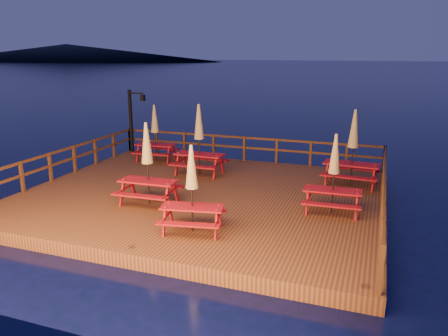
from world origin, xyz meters
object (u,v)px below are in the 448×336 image
(picnic_table_0, at_px, (353,147))
(picnic_table_2, at_px, (192,187))
(lamp_post, at_px, (134,116))
(picnic_table_1, at_px, (155,132))

(picnic_table_0, relative_size, picnic_table_2, 1.16)
(lamp_post, xyz_separation_m, picnic_table_2, (6.43, -7.73, -0.55))
(picnic_table_0, distance_m, picnic_table_2, 6.87)
(lamp_post, height_order, picnic_table_0, lamp_post)
(picnic_table_1, xyz_separation_m, picnic_table_2, (4.75, -6.71, -0.05))
(picnic_table_2, bearing_deg, lamp_post, 118.69)
(lamp_post, bearing_deg, picnic_table_1, -31.43)
(lamp_post, xyz_separation_m, picnic_table_0, (10.13, -1.95, -0.35))
(picnic_table_0, relative_size, picnic_table_1, 1.11)
(picnic_table_1, bearing_deg, lamp_post, 143.45)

